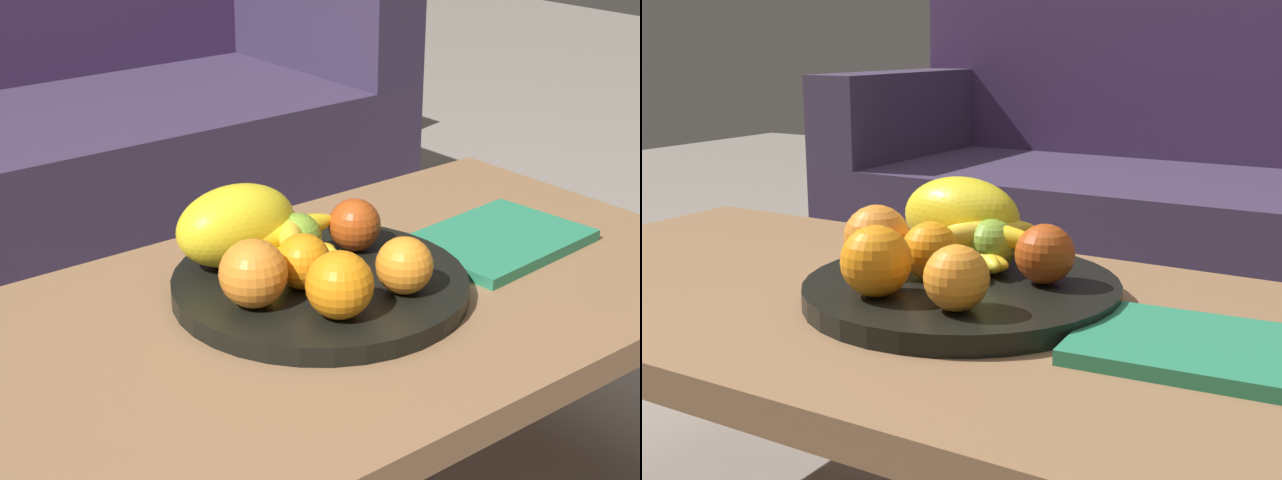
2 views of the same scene
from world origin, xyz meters
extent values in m
cube|color=#8C6442|center=(0.00, 0.00, 0.37)|extent=(1.25, 0.61, 0.04)
cylinder|color=#936D4A|center=(0.58, 0.26, 0.18)|extent=(0.05, 0.05, 0.35)
cube|color=#3A2D48|center=(0.06, 1.07, 0.20)|extent=(1.70, 0.70, 0.40)
cube|color=#382C49|center=(0.84, 1.07, 0.51)|extent=(0.14, 0.70, 0.22)
cylinder|color=black|center=(0.06, 0.03, 0.41)|extent=(0.38, 0.38, 0.03)
ellipsoid|color=yellow|center=(0.00, 0.13, 0.47)|extent=(0.17, 0.11, 0.11)
sphere|color=orange|center=(0.11, -0.07, 0.45)|extent=(0.07, 0.07, 0.07)
sphere|color=orange|center=(-0.05, 0.01, 0.46)|extent=(0.08, 0.08, 0.08)
sphere|color=orange|center=(0.02, 0.01, 0.45)|extent=(0.07, 0.07, 0.07)
sphere|color=orange|center=(0.01, -0.07, 0.46)|extent=(0.08, 0.08, 0.08)
sphere|color=#B54715|center=(0.15, 0.07, 0.45)|extent=(0.07, 0.07, 0.07)
sphere|color=#79A42D|center=(0.07, 0.09, 0.45)|extent=(0.07, 0.07, 0.07)
ellipsoid|color=gold|center=(0.03, 0.07, 0.44)|extent=(0.09, 0.15, 0.03)
ellipsoid|color=yellow|center=(0.05, 0.09, 0.44)|extent=(0.13, 0.13, 0.03)
ellipsoid|color=yellow|center=(0.03, 0.07, 0.44)|extent=(0.15, 0.06, 0.03)
ellipsoid|color=yellow|center=(0.06, 0.09, 0.46)|extent=(0.11, 0.14, 0.03)
ellipsoid|color=yellow|center=(0.05, 0.09, 0.46)|extent=(0.15, 0.04, 0.03)
cube|color=#2B835C|center=(0.36, -0.01, 0.40)|extent=(0.26, 0.20, 0.02)
camera|label=1|loc=(-0.66, -0.88, 0.95)|focal=55.78mm
camera|label=2|loc=(0.54, -0.80, 0.70)|focal=46.44mm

